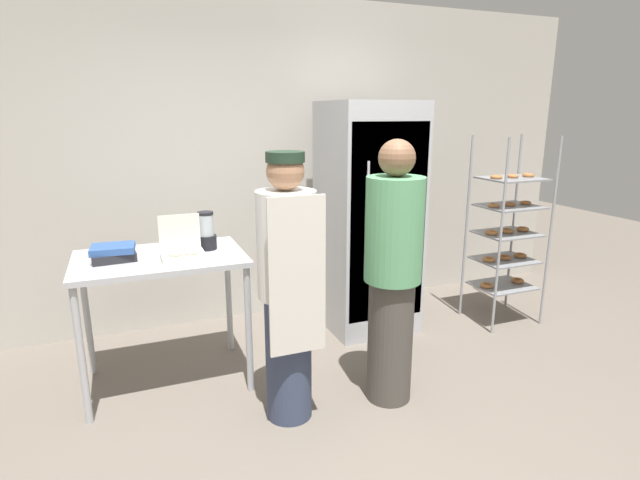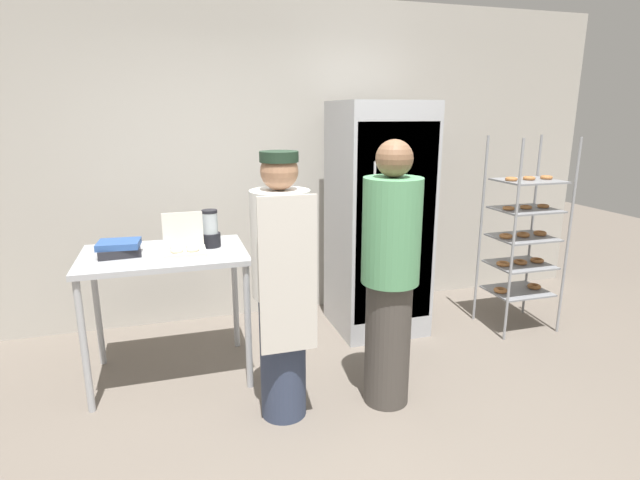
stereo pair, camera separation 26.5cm
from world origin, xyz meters
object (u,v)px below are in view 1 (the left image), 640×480
Objects in this scene: donut_box at (183,253)px; baking_rack at (507,233)px; blender_pitcher at (206,233)px; binder_stack at (113,253)px; refrigerator at (368,218)px; person_baker at (288,287)px; person_customer at (393,273)px.

baking_rack is at bearing 3.34° from donut_box.
binder_stack is at bearing -175.08° from blender_pitcher.
refrigerator reaches higher than blender_pitcher.
baking_rack is 2.34m from person_baker.
person_customer is at bearing -25.18° from binder_stack.
binder_stack is (-3.16, -0.00, 0.16)m from baking_rack.
blender_pitcher is at bearing -167.54° from refrigerator.
donut_box is 0.16× the size of person_customer.
binder_stack is 1.77m from person_customer.
refrigerator is at bearing 70.37° from person_customer.
binder_stack is (-0.59, -0.05, -0.07)m from blender_pitcher.
binder_stack is at bearing 154.82° from person_customer.
baking_rack is 3.17m from binder_stack.
donut_box reaches higher than blender_pitcher.
person_baker reaches higher than binder_stack.
blender_pitcher is (0.19, 0.21, 0.07)m from donut_box.
blender_pitcher is (-2.57, 0.05, 0.22)m from baking_rack.
person_baker is at bearing -46.34° from donut_box.
baking_rack is at bearing -17.01° from refrigerator.
blender_pitcher is 0.60m from binder_stack.
baking_rack is 5.90× the size of binder_stack.
person_baker is 0.97× the size of person_customer.
baking_rack reaches higher than person_baker.
baking_rack is 2.76m from donut_box.
refrigerator reaches higher than binder_stack.
person_customer reaches higher than baking_rack.
refrigerator reaches higher than person_baker.
person_baker is (-1.06, -1.06, -0.11)m from refrigerator.
donut_box is 0.29m from blender_pitcher.
donut_box is at bearing -161.83° from refrigerator.
donut_box is 0.44m from binder_stack.
baking_rack is at bearing 17.52° from person_baker.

